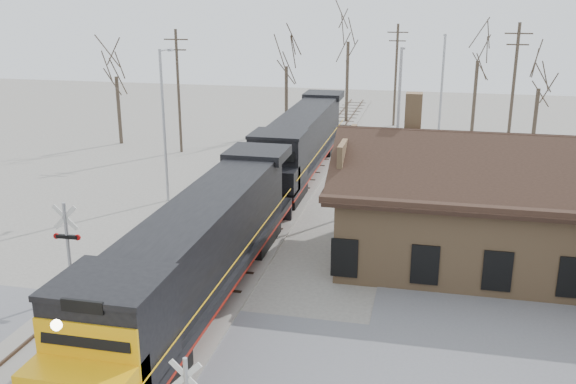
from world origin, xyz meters
The scene contains 19 objects.
ground centered at (0.00, 0.00, 0.00)m, with size 140.00×140.00×0.00m, color #9E998E.
road centered at (0.00, 0.00, 0.01)m, with size 60.00×9.00×0.03m, color slate.
track_main centered at (0.00, 15.00, 0.07)m, with size 3.40×90.00×0.24m.
track_siding centered at (-4.50, 15.00, 0.07)m, with size 3.40×90.00×0.24m.
depot centered at (11.99, 12.00, 2.41)m, with size 15.20×9.31×7.90m.
locomotive_lead centered at (0.00, 4.20, 2.44)m, with size 3.12×20.87×4.63m.
locomotive_trailing centered at (0.00, 25.35, 2.44)m, with size 3.12×20.87×4.39m.
crossbuck_far centered at (-5.70, 4.22, 1.99)m, with size 1.22×0.32×4.27m.
streetlight_a centered at (-7.04, 17.94, 5.23)m, with size 0.25×2.04×9.39m.
streetlight_b centered at (6.93, 20.83, 5.30)m, with size 0.25×2.04×9.52m.
streetlight_c centered at (9.54, 32.35, 5.38)m, with size 0.25×2.04×9.67m.
utility_pole_a centered at (-11.11, 30.33, 5.17)m, with size 2.00×0.24×9.89m.
utility_pole_b centered at (5.30, 45.51, 5.14)m, with size 2.00×0.24×9.83m.
utility_pole_c centered at (14.79, 32.72, 5.50)m, with size 2.00×0.24×10.53m.
tree_a centered at (-17.45, 32.20, 6.74)m, with size 3.87×3.87×9.48m.
tree_b centered at (-4.38, 39.97, 7.17)m, with size 4.11×4.11×10.08m.
tree_c centered at (0.45, 46.37, 9.34)m, with size 5.35×5.35×13.11m.
tree_d centered at (12.77, 43.93, 7.72)m, with size 4.42×4.42×10.84m.
tree_e centered at (17.12, 36.07, 6.17)m, with size 3.54×3.54×8.68m.
Camera 1 is at (8.79, -18.21, 12.45)m, focal length 40.00 mm.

